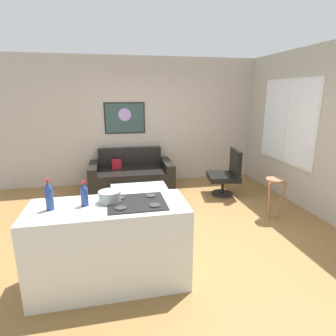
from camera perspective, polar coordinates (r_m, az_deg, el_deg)
name	(u,v)px	position (r m, az deg, el deg)	size (l,w,h in m)	color
ground	(165,228)	(4.47, -0.72, -12.12)	(6.40, 6.40, 0.04)	olive
back_wall	(144,122)	(6.40, -5.00, 9.46)	(6.40, 0.05, 2.80)	#B7AA9B
right_wall	(310,130)	(5.43, 27.08, 6.87)	(0.05, 6.40, 2.80)	#B3AC9D
couch	(131,176)	(6.07, -7.53, -1.68)	(1.77, 0.96, 0.85)	black
coffee_table	(139,189)	(5.04, -5.96, -4.24)	(0.99, 0.55, 0.39)	silver
armchair	(227,173)	(5.75, 12.06, -1.10)	(0.70, 0.72, 0.95)	black
bar_stool	(274,189)	(4.88, 20.94, -4.02)	(0.34, 0.33, 0.68)	#9A6244
kitchen_counter	(111,244)	(3.15, -11.69, -15.10)	(1.63, 0.69, 0.93)	silver
soda_bottle	(49,196)	(2.97, -23.18, -5.30)	(0.08, 0.08, 0.32)	navy
soda_bottle_2	(84,195)	(2.96, -16.78, -5.25)	(0.08, 0.08, 0.26)	navy
mixing_bowl	(110,197)	(3.01, -11.87, -5.79)	(0.24, 0.24, 0.12)	gray
wall_painting	(125,118)	(6.31, -8.85, 10.10)	(0.89, 0.03, 0.68)	black
window	(287,122)	(5.87, 23.26, 8.70)	(0.03, 1.65, 1.60)	silver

